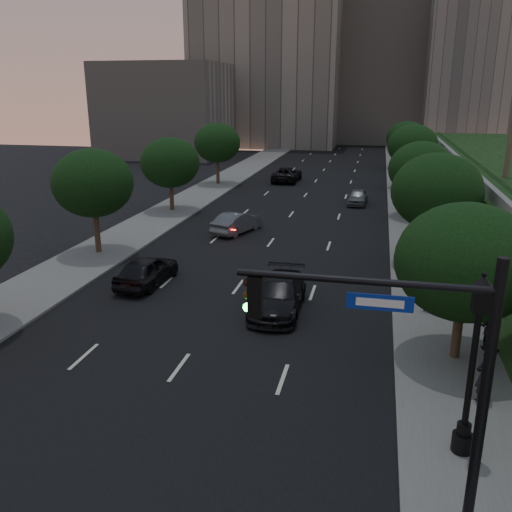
% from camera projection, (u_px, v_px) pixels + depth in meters
% --- Properties ---
extents(ground, '(160.00, 160.00, 0.00)m').
position_uv_depth(ground, '(120.00, 449.00, 15.95)').
color(ground, black).
rests_on(ground, ground).
extents(road_surface, '(16.00, 140.00, 0.02)m').
position_uv_depth(road_surface, '(287.00, 220.00, 43.91)').
color(road_surface, black).
rests_on(road_surface, ground).
extents(sidewalk_right, '(4.50, 140.00, 0.15)m').
position_uv_depth(sidewalk_right, '(418.00, 226.00, 41.75)').
color(sidewalk_right, slate).
rests_on(sidewalk_right, ground).
extents(sidewalk_left, '(4.50, 140.00, 0.15)m').
position_uv_depth(sidewalk_left, '(169.00, 213.00, 46.04)').
color(sidewalk_left, slate).
rests_on(sidewalk_left, ground).
extents(parapet_wall, '(0.35, 90.00, 0.70)m').
position_uv_depth(parapet_wall, '(474.00, 176.00, 37.94)').
color(parapet_wall, slate).
rests_on(parapet_wall, embankment).
extents(office_block_left, '(26.00, 20.00, 32.00)m').
position_uv_depth(office_block_left, '(269.00, 56.00, 99.93)').
color(office_block_left, gray).
rests_on(office_block_left, ground).
extents(office_block_mid, '(22.00, 18.00, 26.00)m').
position_uv_depth(office_block_mid, '(379.00, 74.00, 105.94)').
color(office_block_mid, '#A39E95').
rests_on(office_block_mid, ground).
extents(office_block_right, '(20.00, 22.00, 36.00)m').
position_uv_depth(office_block_right, '(486.00, 42.00, 95.11)').
color(office_block_right, gray).
rests_on(office_block_right, ground).
extents(office_block_filler, '(18.00, 16.00, 14.00)m').
position_uv_depth(office_block_filler, '(166.00, 110.00, 84.59)').
color(office_block_filler, '#A39E95').
rests_on(office_block_filler, ground).
extents(tree_right_a, '(5.20, 5.20, 6.24)m').
position_uv_depth(tree_right_a, '(465.00, 262.00, 20.06)').
color(tree_right_a, '#38281C').
rests_on(tree_right_a, ground).
extents(tree_right_b, '(5.20, 5.20, 6.74)m').
position_uv_depth(tree_right_b, '(437.00, 192.00, 31.10)').
color(tree_right_b, '#38281C').
rests_on(tree_right_b, ground).
extents(tree_right_c, '(5.20, 5.20, 6.24)m').
position_uv_depth(tree_right_c, '(421.00, 169.00, 43.37)').
color(tree_right_c, '#38281C').
rests_on(tree_right_c, ground).
extents(tree_right_d, '(5.20, 5.20, 6.74)m').
position_uv_depth(tree_right_d, '(413.00, 146.00, 56.27)').
color(tree_right_d, '#38281C').
rests_on(tree_right_d, ground).
extents(tree_right_e, '(5.20, 5.20, 6.24)m').
position_uv_depth(tree_right_e, '(407.00, 138.00, 70.40)').
color(tree_right_e, '#38281C').
rests_on(tree_right_e, ground).
extents(tree_left_b, '(5.00, 5.00, 6.71)m').
position_uv_depth(tree_left_b, '(93.00, 183.00, 33.54)').
color(tree_left_b, '#38281C').
rests_on(tree_left_b, ground).
extents(tree_left_c, '(5.00, 5.00, 6.34)m').
position_uv_depth(tree_left_c, '(170.00, 163.00, 45.77)').
color(tree_left_c, '#38281C').
rests_on(tree_left_c, ground).
extents(tree_left_d, '(5.00, 5.00, 6.71)m').
position_uv_depth(tree_left_d, '(217.00, 143.00, 58.71)').
color(tree_left_d, '#38281C').
rests_on(tree_left_d, ground).
extents(traffic_signal_mast, '(5.68, 0.56, 7.00)m').
position_uv_depth(traffic_signal_mast, '(430.00, 400.00, 11.80)').
color(traffic_signal_mast, black).
rests_on(traffic_signal_mast, ground).
extents(street_lamp, '(0.64, 0.64, 5.62)m').
position_uv_depth(street_lamp, '(471.00, 374.00, 14.93)').
color(street_lamp, black).
rests_on(street_lamp, ground).
extents(sedan_near_left, '(2.24, 4.91, 1.63)m').
position_uv_depth(sedan_near_left, '(147.00, 270.00, 29.18)').
color(sedan_near_left, black).
rests_on(sedan_near_left, ground).
extents(sedan_mid_left, '(3.07, 4.97, 1.55)m').
position_uv_depth(sedan_mid_left, '(237.00, 222.00, 39.82)').
color(sedan_mid_left, '#55565C').
rests_on(sedan_mid_left, ground).
extents(sedan_far_left, '(2.91, 6.00, 1.65)m').
position_uv_depth(sedan_far_left, '(287.00, 174.00, 61.85)').
color(sedan_far_left, black).
rests_on(sedan_far_left, ground).
extents(sedan_near_right, '(2.35, 5.58, 1.61)m').
position_uv_depth(sedan_near_right, '(278.00, 295.00, 25.71)').
color(sedan_near_right, black).
rests_on(sedan_near_right, ground).
extents(sedan_far_right, '(1.86, 4.20, 1.41)m').
position_uv_depth(sedan_far_right, '(358.00, 197.00, 49.61)').
color(sedan_far_right, slate).
rests_on(sedan_far_right, ground).
extents(pedestrian_a, '(0.79, 0.67, 1.85)m').
position_uv_depth(pedestrian_a, '(484.00, 376.00, 17.90)').
color(pedestrian_a, black).
rests_on(pedestrian_a, sidewalk_right).
extents(pedestrian_b, '(1.14, 1.05, 1.90)m').
position_uv_depth(pedestrian_b, '(490.00, 327.00, 21.49)').
color(pedestrian_b, black).
rests_on(pedestrian_b, sidewalk_right).
extents(pedestrian_c, '(1.00, 0.53, 1.62)m').
position_uv_depth(pedestrian_c, '(429.00, 295.00, 25.27)').
color(pedestrian_c, black).
rests_on(pedestrian_c, sidewalk_right).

